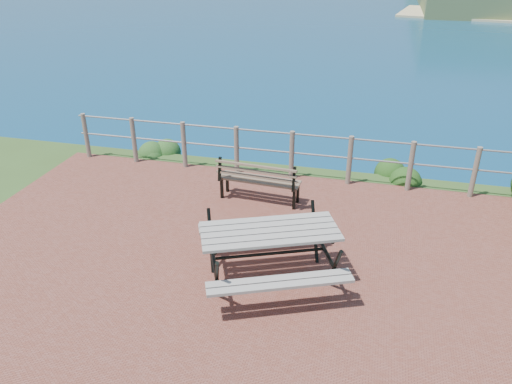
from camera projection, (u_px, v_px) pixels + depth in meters
ground at (250, 273)px, 7.33m from camera, size 10.00×7.00×0.12m
safety_railing at (292, 152)px, 9.97m from camera, size 9.40×0.10×1.00m
picnic_table at (270, 249)px, 6.97m from camera, size 2.05×1.53×0.80m
park_bench at (260, 173)px, 9.10m from camera, size 1.53×0.49×0.85m
shrub_lip_west at (162, 151)px, 11.53m from camera, size 0.68×0.68×0.39m
shrub_lip_east at (398, 176)px, 10.32m from camera, size 0.67×0.67×0.37m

